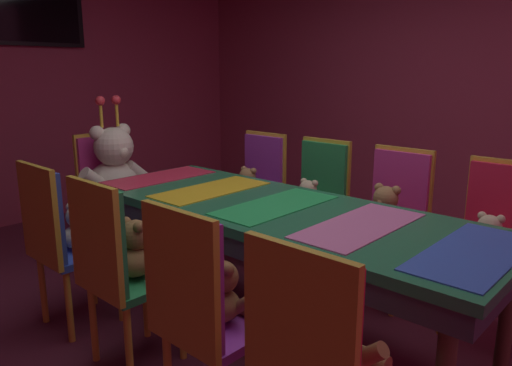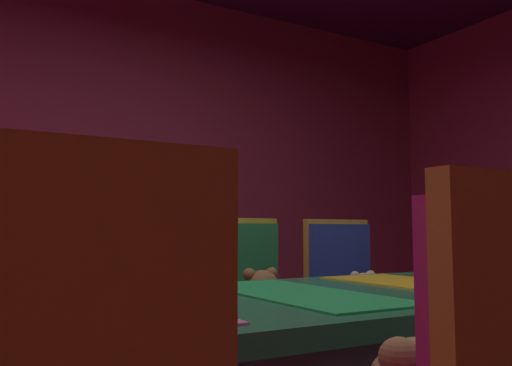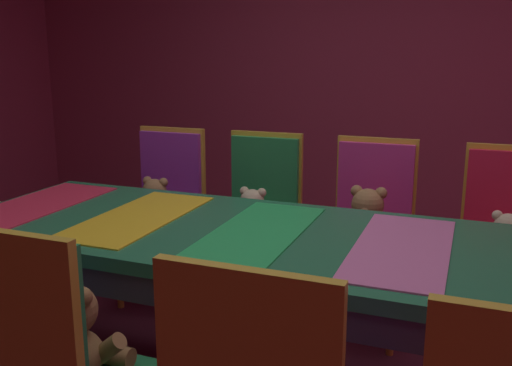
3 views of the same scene
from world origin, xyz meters
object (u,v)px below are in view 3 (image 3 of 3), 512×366
(chair_right_2, at_px, (261,205))
(chair_right_3, at_px, (167,196))
(teddy_right_3, at_px, (155,205))
(teddy_right_0, at_px, (506,244))
(teddy_left_2, at_px, (75,338))
(teddy_right_2, at_px, (252,216))
(chair_left_2, at_px, (39,360))
(chair_right_1, at_px, (372,215))
(teddy_right_1, at_px, (367,224))
(banquet_table, at_px, (259,252))
(chair_right_0, at_px, (506,230))

(chair_right_2, relative_size, chair_right_3, 1.00)
(teddy_right_3, bearing_deg, chair_right_2, 105.60)
(teddy_right_0, bearing_deg, teddy_left_2, -40.50)
(chair_right_2, bearing_deg, teddy_right_2, 0.00)
(teddy_right_2, bearing_deg, chair_left_2, 0.31)
(teddy_right_2, xyz_separation_m, chair_right_3, (0.12, 0.58, 0.03))
(chair_right_1, height_order, teddy_right_1, chair_right_1)
(banquet_table, height_order, chair_left_2, chair_left_2)
(teddy_left_2, relative_size, teddy_right_2, 1.17)
(teddy_left_2, xyz_separation_m, teddy_right_1, (1.43, -0.59, 0.01))
(banquet_table, distance_m, teddy_right_1, 0.78)
(teddy_right_1, xyz_separation_m, chair_right_2, (0.14, 0.60, 0.00))
(chair_left_2, distance_m, chair_right_3, 1.79)
(teddy_left_2, bearing_deg, chair_right_0, -37.84)
(chair_left_2, height_order, chair_right_1, same)
(banquet_table, relative_size, teddy_right_0, 9.19)
(teddy_left_2, height_order, chair_right_3, chair_right_3)
(chair_right_1, relative_size, chair_right_3, 1.00)
(teddy_right_0, distance_m, chair_right_2, 1.23)
(chair_left_2, xyz_separation_m, teddy_right_1, (1.58, -0.59, -0.00))
(teddy_right_1, bearing_deg, chair_right_1, -180.00)
(teddy_right_1, bearing_deg, chair_right_3, -95.75)
(teddy_left_2, bearing_deg, teddy_right_2, 0.34)
(banquet_table, bearing_deg, chair_right_0, -46.58)
(chair_right_0, height_order, chair_right_2, same)
(teddy_right_0, distance_m, teddy_right_1, 0.63)
(chair_left_2, relative_size, teddy_right_3, 3.40)
(chair_left_2, bearing_deg, teddy_right_1, -20.50)
(teddy_right_0, bearing_deg, teddy_right_1, -90.77)
(chair_right_1, bearing_deg, teddy_right_3, -81.72)
(banquet_table, height_order, teddy_left_2, teddy_left_2)
(teddy_right_1, relative_size, teddy_right_2, 1.21)
(teddy_left_2, bearing_deg, chair_left_2, -180.00)
(chair_right_1, relative_size, teddy_right_3, 3.40)
(banquet_table, relative_size, chair_right_0, 2.54)
(chair_left_2, bearing_deg, chair_right_0, -35.41)
(chair_right_3, height_order, teddy_right_3, chair_right_3)
(chair_right_1, distance_m, teddy_right_3, 1.19)
(teddy_right_0, bearing_deg, teddy_right_2, -90.10)
(chair_right_1, relative_size, chair_right_2, 1.00)
(teddy_right_0, relative_size, chair_right_3, 0.28)
(chair_right_0, relative_size, teddy_right_2, 3.56)
(teddy_left_2, xyz_separation_m, chair_right_2, (1.57, 0.01, 0.01))
(teddy_right_3, bearing_deg, chair_right_1, 98.28)
(banquet_table, distance_m, chair_right_0, 1.25)
(banquet_table, height_order, chair_right_3, chair_right_3)
(banquet_table, xyz_separation_m, chair_right_2, (0.86, 0.32, -0.06))
(teddy_right_3, bearing_deg, chair_left_2, 20.59)
(chair_right_0, bearing_deg, teddy_left_2, -37.84)
(teddy_right_2, distance_m, teddy_right_3, 0.58)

